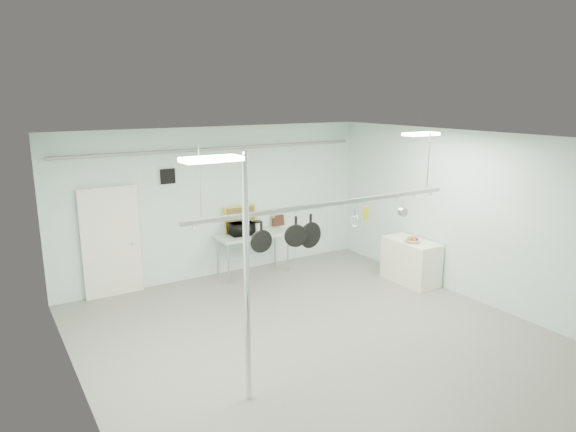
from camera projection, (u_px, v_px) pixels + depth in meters
floor at (328, 346)px, 8.03m from camera, size 8.00×8.00×0.00m
ceiling at (332, 141)px, 7.29m from camera, size 7.00×8.00×0.02m
back_wall at (219, 202)px, 10.96m from camera, size 7.00×0.02×3.20m
right_wall at (483, 219)px, 9.45m from camera, size 0.02×8.00×3.20m
door at (111, 243)px, 9.86m from camera, size 1.10×0.10×2.20m
wall_vent at (168, 176)px, 10.23m from camera, size 0.30×0.04×0.30m
conduit_pipe at (219, 149)px, 10.62m from camera, size 6.60×0.07×0.07m
chrome_pole at (247, 282)px, 6.29m from camera, size 0.08×0.08×3.20m
prep_table at (253, 237)px, 11.12m from camera, size 1.60×0.70×0.91m
side_cabinet at (411, 261)px, 10.69m from camera, size 0.60×1.20×0.90m
pot_rack at (329, 202)px, 7.86m from camera, size 4.80×0.06×1.00m
light_panel_left at (211, 159)px, 5.51m from camera, size 0.65×0.30×0.05m
light_panel_right at (421, 134)px, 9.02m from camera, size 0.65×0.30×0.05m
microwave at (242, 229)px, 10.97m from camera, size 0.52×0.37×0.27m
coffee_canister at (257, 227)px, 11.17m from camera, size 0.19×0.19×0.23m
painting_large at (241, 219)px, 11.22m from camera, size 0.78×0.16×0.58m
painting_small at (278, 220)px, 11.74m from camera, size 0.30×0.09×0.25m
fruit_bowl at (412, 241)px, 10.45m from camera, size 0.42×0.42×0.08m
skillet_left at (261, 236)px, 7.33m from camera, size 0.34×0.09×0.45m
skillet_mid at (296, 231)px, 7.64m from camera, size 0.34×0.19×0.47m
skillet_right at (311, 231)px, 7.78m from camera, size 0.41×0.10×0.54m
whisk at (355, 218)px, 8.19m from camera, size 0.24×0.24×0.33m
grater at (366, 213)px, 8.30m from camera, size 0.10×0.05×0.24m
saucepan at (403, 208)px, 8.72m from camera, size 0.16×0.10×0.26m
fruit_cluster at (412, 239)px, 10.44m from camera, size 0.24×0.24×0.09m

